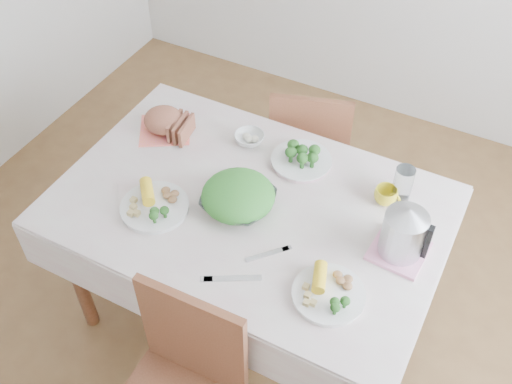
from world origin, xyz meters
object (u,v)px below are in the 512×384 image
at_px(salad_bowl, 238,201).
at_px(yellow_mug, 386,196).
at_px(dinner_plate_right, 328,294).
at_px(dining_table, 250,264).
at_px(electric_kettle, 404,231).
at_px(chair_far, 311,143).
at_px(dinner_plate_left, 155,207).

xyz_separation_m(salad_bowl, yellow_mug, (0.49, 0.29, 0.00)).
relative_size(dinner_plate_right, yellow_mug, 2.78).
bearing_deg(yellow_mug, salad_bowl, -149.58).
distance_m(dining_table, electric_kettle, 0.78).
distance_m(dining_table, salad_bowl, 0.42).
bearing_deg(salad_bowl, yellow_mug, 30.42).
xyz_separation_m(chair_far, dinner_plate_left, (-0.25, -0.95, 0.31)).
xyz_separation_m(chair_far, dinner_plate_right, (0.49, -1.01, 0.31)).
bearing_deg(salad_bowl, dinner_plate_left, -150.40).
xyz_separation_m(salad_bowl, electric_kettle, (0.62, 0.07, 0.09)).
height_order(dinner_plate_right, electric_kettle, electric_kettle).
xyz_separation_m(salad_bowl, dinner_plate_right, (0.47, -0.22, -0.02)).
xyz_separation_m(chair_far, salad_bowl, (0.03, -0.79, 0.33)).
distance_m(chair_far, salad_bowl, 0.86).
xyz_separation_m(dining_table, dinner_plate_left, (-0.31, -0.19, 0.40)).
bearing_deg(chair_far, electric_kettle, 114.42).
bearing_deg(dinner_plate_left, chair_far, 75.02).
distance_m(dining_table, chair_far, 0.77).
bearing_deg(salad_bowl, electric_kettle, 6.83).
bearing_deg(yellow_mug, chair_far, 135.64).
bearing_deg(chair_far, dinner_plate_right, 98.58).
bearing_deg(dinner_plate_right, chair_far, 115.99).
height_order(dining_table, dinner_plate_right, dinner_plate_right).
xyz_separation_m(chair_far, electric_kettle, (0.64, -0.72, 0.42)).
distance_m(salad_bowl, yellow_mug, 0.57).
height_order(dining_table, electric_kettle, electric_kettle).
distance_m(dinner_plate_left, yellow_mug, 0.89).
relative_size(dining_table, salad_bowl, 5.27).
height_order(chair_far, salad_bowl, chair_far).
height_order(dining_table, dinner_plate_left, dinner_plate_left).
xyz_separation_m(dinner_plate_right, yellow_mug, (0.02, 0.51, 0.02)).
bearing_deg(chair_far, yellow_mug, 118.24).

